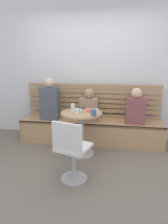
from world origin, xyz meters
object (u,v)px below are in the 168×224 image
(plate_small, at_px, (91,111))
(phone_on_table, at_px, (81,108))
(person_adult, at_px, (50,101))
(cup_mug_blue, at_px, (94,113))
(cup_glass_short, at_px, (77,111))
(cup_espresso_small, at_px, (81,111))
(cup_water_clear, at_px, (73,107))
(white_chair, at_px, (71,149))
(cup_ceramic_white, at_px, (96,111))
(cafe_table, at_px, (81,125))
(person_child_left, at_px, (136,108))
(booth_bench, at_px, (91,131))
(person_child_middle, at_px, (89,107))

(plate_small, distance_m, phone_on_table, 0.26)
(person_adult, xyz_separation_m, cup_mug_blue, (0.93, -0.66, -0.02))
(person_adult, xyz_separation_m, cup_glass_short, (0.65, -0.57, -0.03))
(cup_glass_short, bearing_deg, cup_mug_blue, -19.10)
(cup_espresso_small, xyz_separation_m, phone_on_table, (-0.03, 0.26, -0.02))
(phone_on_table, bearing_deg, cup_glass_short, 174.11)
(cup_water_clear, height_order, phone_on_table, cup_water_clear)
(white_chair, relative_size, person_adult, 1.05)
(cup_glass_short, bearing_deg, phone_on_table, 87.72)
(cup_glass_short, xyz_separation_m, cup_ceramic_white, (0.30, 0.05, -0.01))
(phone_on_table, bearing_deg, cafe_table, -173.53)
(cup_mug_blue, bearing_deg, cup_espresso_small, 143.97)
(person_adult, bearing_deg, person_child_left, -0.08)
(phone_on_table, bearing_deg, plate_small, -135.66)
(cafe_table, height_order, person_adult, person_adult)
(person_child_left, xyz_separation_m, phone_on_table, (-0.95, -0.23, 0.01))
(booth_bench, distance_m, plate_small, 0.69)
(person_adult, height_order, person_child_middle, person_adult)
(booth_bench, bearing_deg, cup_water_clear, -122.28)
(booth_bench, distance_m, white_chair, 1.36)
(cafe_table, relative_size, plate_small, 4.35)
(cup_glass_short, height_order, phone_on_table, cup_glass_short)
(cup_water_clear, bearing_deg, phone_on_table, 48.98)
(person_child_middle, relative_size, plate_small, 3.61)
(cup_ceramic_white, bearing_deg, cup_espresso_small, 174.06)
(booth_bench, relative_size, phone_on_table, 19.29)
(cup_espresso_small, distance_m, cup_glass_short, 0.09)
(booth_bench, bearing_deg, plate_small, -82.38)
(cup_glass_short, distance_m, cup_mug_blue, 0.30)
(cup_espresso_small, bearing_deg, white_chair, -88.43)
(white_chair, distance_m, cup_water_clear, 1.00)
(person_child_left, bearing_deg, person_child_middle, 176.51)
(person_child_left, distance_m, person_child_middle, 0.86)
(cup_espresso_small, height_order, cup_ceramic_white, cup_ceramic_white)
(cafe_table, distance_m, cup_mug_blue, 0.39)
(cup_glass_short, bearing_deg, person_adult, 138.77)
(cafe_table, bearing_deg, cup_glass_short, -129.54)
(person_adult, relative_size, phone_on_table, 5.79)
(plate_small, bearing_deg, white_chair, -98.91)
(person_child_left, xyz_separation_m, cup_ceramic_white, (-0.66, -0.52, 0.05))
(person_child_left, relative_size, cup_mug_blue, 6.89)
(person_child_middle, bearing_deg, plate_small, -77.79)
(cup_glass_short, bearing_deg, cafe_table, 50.46)
(cafe_table, distance_m, person_child_left, 1.05)
(cup_espresso_small, bearing_deg, cup_water_clear, 143.57)
(cup_water_clear, bearing_deg, cafe_table, -34.59)
(person_adult, xyz_separation_m, cup_ceramic_white, (0.95, -0.52, -0.03))
(cup_glass_short, height_order, cup_mug_blue, cup_mug_blue)
(white_chair, distance_m, person_adult, 1.53)
(booth_bench, xyz_separation_m, person_adult, (-0.79, -0.03, 0.58))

